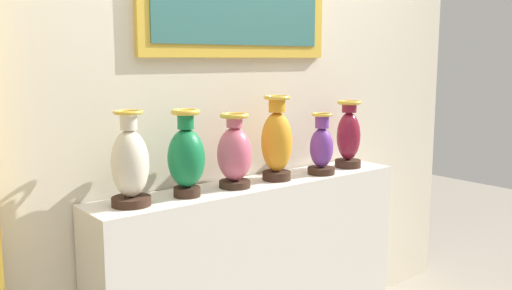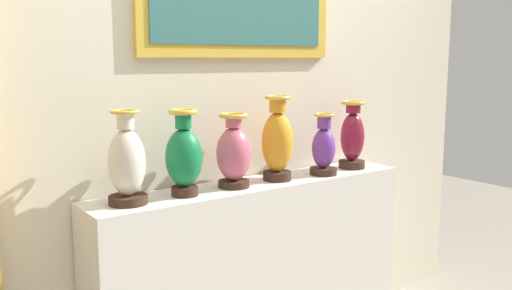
# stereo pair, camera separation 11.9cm
# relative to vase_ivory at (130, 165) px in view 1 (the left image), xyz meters

# --- Properties ---
(display_shelf) EXTENTS (1.68, 0.30, 0.93)m
(display_shelf) POSITION_rel_vase_ivory_xyz_m (0.66, 0.01, -0.63)
(display_shelf) COLOR silver
(display_shelf) RESTS_ON ground_plane
(back_wall) EXTENTS (3.42, 0.14, 3.18)m
(back_wall) POSITION_rel_vase_ivory_xyz_m (0.66, 0.21, 0.50)
(back_wall) COLOR beige
(back_wall) RESTS_ON ground_plane
(vase_ivory) EXTENTS (0.16, 0.16, 0.39)m
(vase_ivory) POSITION_rel_vase_ivory_xyz_m (0.00, 0.00, 0.00)
(vase_ivory) COLOR #382319
(vase_ivory) RESTS_ON display_shelf
(vase_emerald) EXTENTS (0.16, 0.16, 0.38)m
(vase_emerald) POSITION_rel_vase_ivory_xyz_m (0.26, -0.01, 0.01)
(vase_emerald) COLOR #382319
(vase_emerald) RESTS_ON display_shelf
(vase_rose) EXTENTS (0.16, 0.16, 0.34)m
(vase_rose) POSITION_rel_vase_ivory_xyz_m (0.52, -0.01, -0.01)
(vase_rose) COLOR #382319
(vase_rose) RESTS_ON display_shelf
(vase_amber) EXTENTS (0.15, 0.15, 0.42)m
(vase_amber) POSITION_rel_vase_ivory_xyz_m (0.78, -0.00, 0.02)
(vase_amber) COLOR #382319
(vase_amber) RESTS_ON display_shelf
(vase_violet) EXTENTS (0.14, 0.14, 0.32)m
(vase_violet) POSITION_rel_vase_ivory_xyz_m (1.05, -0.04, -0.03)
(vase_violet) COLOR #382319
(vase_violet) RESTS_ON display_shelf
(vase_burgundy) EXTENTS (0.14, 0.14, 0.37)m
(vase_burgundy) POSITION_rel_vase_ivory_xyz_m (1.29, -0.00, 0.00)
(vase_burgundy) COLOR #382319
(vase_burgundy) RESTS_ON display_shelf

